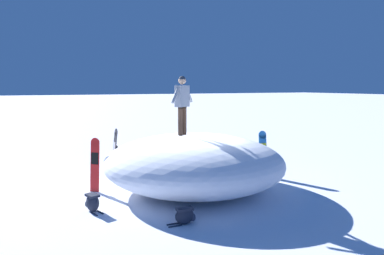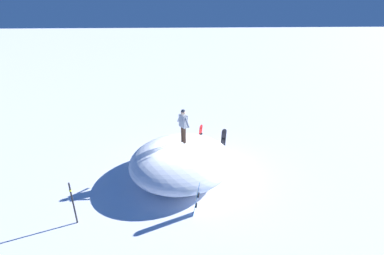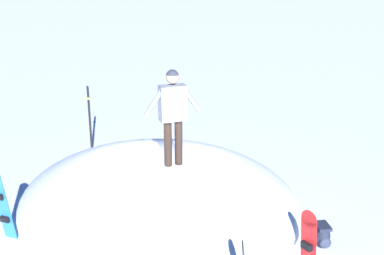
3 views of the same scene
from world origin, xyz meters
TOP-DOWN VIEW (x-y plane):
  - ground at (0.00, 0.00)m, footprint 240.00×240.00m
  - snow_mound at (-0.01, 0.04)m, footprint 7.33×7.23m
  - snowboarder_standing at (0.32, -0.08)m, footprint 0.94×0.60m
  - snowboard_primary_upright at (2.71, -1.19)m, footprint 0.32×0.31m
  - snowboard_tertiary_upright at (-2.96, -0.45)m, footprint 0.34×0.32m
  - backpack_near at (1.28, 2.24)m, footprint 0.69×0.27m
  - backpack_far at (3.08, 0.48)m, footprint 0.42×0.66m
  - trail_marker_pole at (-3.06, 4.36)m, footprint 0.10×0.10m

SIDE VIEW (x-z plane):
  - ground at x=0.00m, z-range 0.00..0.00m
  - backpack_near at x=1.28m, z-range 0.01..0.40m
  - backpack_far at x=3.08m, z-range 0.01..0.46m
  - snowboard_tertiary_upright at x=-2.96m, z-range 0.03..1.63m
  - snowboard_primary_upright at x=2.71m, z-range 0.03..1.66m
  - snow_mound at x=-0.01m, z-range 0.00..1.72m
  - trail_marker_pole at x=-3.06m, z-range 0.05..1.95m
  - snowboarder_standing at x=0.32m, z-range 1.90..3.64m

